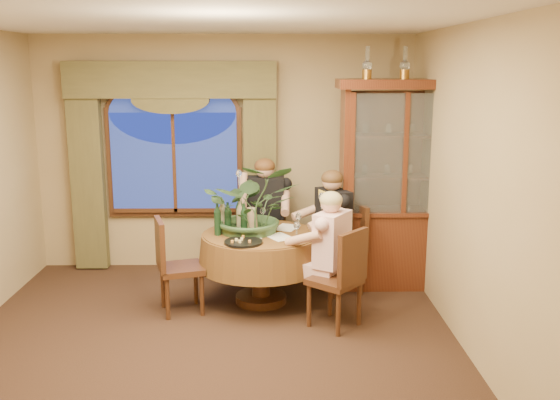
{
  "coord_description": "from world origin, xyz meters",
  "views": [
    {
      "loc": [
        0.56,
        -4.97,
        2.44
      ],
      "look_at": [
        0.65,
        1.23,
        1.1
      ],
      "focal_mm": 40.0,
      "sensor_mm": 36.0,
      "label": 1
    }
  ],
  "objects_px": {
    "centerpiece_plant": "(253,173)",
    "wine_bottle_1": "(244,219)",
    "chair_front_left": "(181,266)",
    "person_scarf": "(333,232)",
    "person_pink": "(332,256)",
    "person_back": "(265,217)",
    "chair_back": "(267,236)",
    "wine_bottle_0": "(239,214)",
    "wine_bottle_5": "(240,217)",
    "oil_lamp_left": "(367,63)",
    "chair_right": "(335,278)",
    "chair_back_right": "(341,249)",
    "china_cabinet": "(400,185)",
    "oil_lamp_center": "(405,63)",
    "olive_bowl": "(262,232)",
    "stoneware_vase": "(251,220)",
    "oil_lamp_right": "(443,63)",
    "wine_bottle_4": "(217,219)",
    "wine_bottle_2": "(228,218)",
    "wine_bottle_3": "(222,215)",
    "dining_table": "(261,268)"
  },
  "relations": [
    {
      "from": "centerpiece_plant",
      "to": "chair_front_left",
      "type": "bearing_deg",
      "value": -155.78
    },
    {
      "from": "chair_right",
      "to": "chair_back_right",
      "type": "relative_size",
      "value": 1.0
    },
    {
      "from": "person_pink",
      "to": "person_back",
      "type": "height_order",
      "value": "person_back"
    },
    {
      "from": "wine_bottle_0",
      "to": "wine_bottle_1",
      "type": "distance_m",
      "value": 0.26
    },
    {
      "from": "centerpiece_plant",
      "to": "olive_bowl",
      "type": "xyz_separation_m",
      "value": [
        0.09,
        -0.15,
        -0.59
      ]
    },
    {
      "from": "chair_back_right",
      "to": "china_cabinet",
      "type": "bearing_deg",
      "value": -92.86
    },
    {
      "from": "chair_back_right",
      "to": "wine_bottle_5",
      "type": "relative_size",
      "value": 2.91
    },
    {
      "from": "dining_table",
      "to": "wine_bottle_1",
      "type": "xyz_separation_m",
      "value": [
        -0.17,
        -0.07,
        0.54
      ]
    },
    {
      "from": "chair_right",
      "to": "person_back",
      "type": "xyz_separation_m",
      "value": [
        -0.67,
        1.5,
        0.22
      ]
    },
    {
      "from": "dining_table",
      "to": "oil_lamp_right",
      "type": "xyz_separation_m",
      "value": [
        1.93,
        0.52,
        2.1
      ]
    },
    {
      "from": "oil_lamp_right",
      "to": "wine_bottle_4",
      "type": "xyz_separation_m",
      "value": [
        -2.37,
        -0.58,
        -1.56
      ]
    },
    {
      "from": "person_pink",
      "to": "wine_bottle_1",
      "type": "height_order",
      "value": "person_pink"
    },
    {
      "from": "oil_lamp_right",
      "to": "wine_bottle_5",
      "type": "distance_m",
      "value": 2.69
    },
    {
      "from": "centerpiece_plant",
      "to": "wine_bottle_1",
      "type": "bearing_deg",
      "value": -119.89
    },
    {
      "from": "chair_back",
      "to": "wine_bottle_0",
      "type": "bearing_deg",
      "value": 71.55
    },
    {
      "from": "chair_front_left",
      "to": "person_scarf",
      "type": "bearing_deg",
      "value": 92.39
    },
    {
      "from": "person_pink",
      "to": "wine_bottle_5",
      "type": "bearing_deg",
      "value": 95.07
    },
    {
      "from": "person_pink",
      "to": "wine_bottle_5",
      "type": "distance_m",
      "value": 1.06
    },
    {
      "from": "oil_lamp_center",
      "to": "wine_bottle_1",
      "type": "bearing_deg",
      "value": -160.76
    },
    {
      "from": "person_back",
      "to": "wine_bottle_2",
      "type": "height_order",
      "value": "person_back"
    },
    {
      "from": "olive_bowl",
      "to": "oil_lamp_left",
      "type": "bearing_deg",
      "value": 27.86
    },
    {
      "from": "oil_lamp_left",
      "to": "chair_back_right",
      "type": "relative_size",
      "value": 0.35
    },
    {
      "from": "stoneware_vase",
      "to": "wine_bottle_5",
      "type": "xyz_separation_m",
      "value": [
        -0.12,
        -0.05,
        0.04
      ]
    },
    {
      "from": "chair_back_right",
      "to": "wine_bottle_0",
      "type": "height_order",
      "value": "wine_bottle_0"
    },
    {
      "from": "oil_lamp_center",
      "to": "wine_bottle_0",
      "type": "height_order",
      "value": "oil_lamp_center"
    },
    {
      "from": "centerpiece_plant",
      "to": "wine_bottle_1",
      "type": "xyz_separation_m",
      "value": [
        -0.09,
        -0.15,
        -0.45
      ]
    },
    {
      "from": "oil_lamp_left",
      "to": "china_cabinet",
      "type": "bearing_deg",
      "value": 0.0
    },
    {
      "from": "person_back",
      "to": "wine_bottle_4",
      "type": "height_order",
      "value": "person_back"
    },
    {
      "from": "stoneware_vase",
      "to": "wine_bottle_1",
      "type": "height_order",
      "value": "wine_bottle_1"
    },
    {
      "from": "china_cabinet",
      "to": "wine_bottle_3",
      "type": "bearing_deg",
      "value": -168.36
    },
    {
      "from": "person_pink",
      "to": "centerpiece_plant",
      "type": "height_order",
      "value": "centerpiece_plant"
    },
    {
      "from": "oil_lamp_center",
      "to": "chair_right",
      "type": "distance_m",
      "value": 2.44
    },
    {
      "from": "wine_bottle_3",
      "to": "person_pink",
      "type": "bearing_deg",
      "value": -27.07
    },
    {
      "from": "person_back",
      "to": "olive_bowl",
      "type": "bearing_deg",
      "value": 91.0
    },
    {
      "from": "oil_lamp_right",
      "to": "chair_back",
      "type": "xyz_separation_m",
      "value": [
        -1.87,
        0.36,
        -1.99
      ]
    },
    {
      "from": "chair_back",
      "to": "wine_bottle_4",
      "type": "xyz_separation_m",
      "value": [
        -0.5,
        -0.94,
        0.44
      ]
    },
    {
      "from": "centerpiece_plant",
      "to": "wine_bottle_4",
      "type": "distance_m",
      "value": 0.59
    },
    {
      "from": "china_cabinet",
      "to": "oil_lamp_center",
      "type": "xyz_separation_m",
      "value": [
        0.0,
        0.0,
        1.32
      ]
    },
    {
      "from": "chair_front_left",
      "to": "wine_bottle_3",
      "type": "height_order",
      "value": "wine_bottle_3"
    },
    {
      "from": "chair_back_right",
      "to": "stoneware_vase",
      "type": "relative_size",
      "value": 3.83
    },
    {
      "from": "chair_back_right",
      "to": "wine_bottle_1",
      "type": "distance_m",
      "value": 1.19
    },
    {
      "from": "person_back",
      "to": "person_pink",
      "type": "bearing_deg",
      "value": 118.99
    },
    {
      "from": "person_pink",
      "to": "person_back",
      "type": "bearing_deg",
      "value": 58.8
    },
    {
      "from": "wine_bottle_4",
      "to": "wine_bottle_5",
      "type": "xyz_separation_m",
      "value": [
        0.22,
        0.09,
        0.0
      ]
    },
    {
      "from": "centerpiece_plant",
      "to": "wine_bottle_5",
      "type": "distance_m",
      "value": 0.48
    },
    {
      "from": "oil_lamp_left",
      "to": "person_back",
      "type": "relative_size",
      "value": 0.24
    },
    {
      "from": "wine_bottle_3",
      "to": "stoneware_vase",
      "type": "bearing_deg",
      "value": -8.03
    },
    {
      "from": "chair_front_left",
      "to": "person_pink",
      "type": "relative_size",
      "value": 0.75
    },
    {
      "from": "oil_lamp_left",
      "to": "chair_front_left",
      "type": "xyz_separation_m",
      "value": [
        -1.92,
        -0.76,
        -1.99
      ]
    },
    {
      "from": "person_scarf",
      "to": "wine_bottle_5",
      "type": "xyz_separation_m",
      "value": [
        -0.99,
        -0.28,
        0.23
      ]
    }
  ]
}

